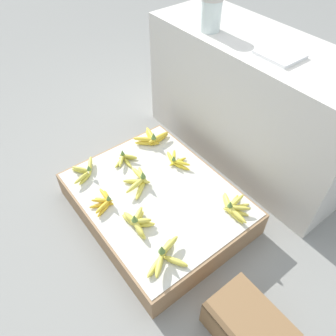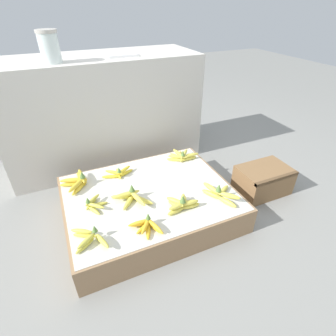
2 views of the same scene
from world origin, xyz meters
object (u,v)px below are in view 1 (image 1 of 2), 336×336
at_px(banana_bunch_front_midright, 137,222).
at_px(glass_jar, 211,14).
at_px(wooden_crate, 247,327).
at_px(banana_bunch_front_right, 165,257).
at_px(banana_bunch_middle_midleft, 139,181).
at_px(banana_bunch_back_midleft, 176,161).
at_px(banana_bunch_back_right, 234,207).
at_px(banana_bunch_middle_left, 125,159).
at_px(foam_tray_white, 280,54).
at_px(banana_bunch_front_left, 85,171).
at_px(banana_bunch_back_left, 152,138).
at_px(banana_bunch_front_midleft, 104,202).

relative_size(banana_bunch_front_midright, glass_jar, 1.09).
distance_m(wooden_crate, banana_bunch_front_right, 0.49).
distance_m(banana_bunch_front_midright, banana_bunch_middle_midleft, 0.30).
distance_m(banana_bunch_back_midleft, banana_bunch_back_right, 0.48).
xyz_separation_m(banana_bunch_middle_midleft, banana_bunch_back_midleft, (-0.00, 0.29, -0.01)).
height_order(banana_bunch_middle_left, banana_bunch_back_midleft, banana_bunch_back_midleft).
bearing_deg(banana_bunch_front_right, glass_jar, 129.18).
xyz_separation_m(banana_bunch_front_right, foam_tray_white, (-0.27, 0.97, 0.64)).
bearing_deg(banana_bunch_front_left, banana_bunch_front_right, 2.38).
bearing_deg(banana_bunch_middle_midleft, banana_bunch_back_right, 32.28).
bearing_deg(banana_bunch_back_midleft, banana_bunch_middle_midleft, -89.68).
distance_m(wooden_crate, banana_bunch_middle_midleft, 0.96).
relative_size(banana_bunch_front_midright, banana_bunch_middle_left, 1.22).
xyz_separation_m(wooden_crate, banana_bunch_back_left, (-1.21, 0.35, 0.12)).
distance_m(banana_bunch_back_left, glass_jar, 0.84).
relative_size(banana_bunch_middle_midleft, foam_tray_white, 1.04).
bearing_deg(banana_bunch_front_right, banana_bunch_front_left, -177.62).
xyz_separation_m(banana_bunch_front_midleft, banana_bunch_front_midright, (0.23, 0.07, 0.01)).
relative_size(banana_bunch_front_right, foam_tray_white, 1.17).
height_order(banana_bunch_back_right, foam_tray_white, foam_tray_white).
bearing_deg(glass_jar, banana_bunch_back_left, -92.90).
bearing_deg(wooden_crate, banana_bunch_front_midleft, -169.14).
bearing_deg(banana_bunch_front_midright, wooden_crate, 8.93).
bearing_deg(glass_jar, banana_bunch_front_midright, -61.59).
height_order(wooden_crate, glass_jar, glass_jar).
xyz_separation_m(banana_bunch_back_right, foam_tray_white, (-0.27, 0.48, 0.64)).
bearing_deg(banana_bunch_front_left, banana_bunch_back_right, 34.44).
height_order(banana_bunch_middle_midleft, banana_bunch_back_midleft, banana_bunch_middle_midleft).
bearing_deg(banana_bunch_back_right, wooden_crate, -38.35).
distance_m(banana_bunch_front_midright, banana_bunch_front_right, 0.25).
height_order(banana_bunch_front_right, banana_bunch_back_midleft, banana_bunch_front_right).
distance_m(banana_bunch_front_left, glass_jar, 1.18).
bearing_deg(banana_bunch_back_midleft, banana_bunch_back_right, 2.27).
height_order(banana_bunch_front_left, banana_bunch_back_left, banana_bunch_back_left).
bearing_deg(banana_bunch_front_midright, banana_bunch_middle_left, 155.32).
relative_size(banana_bunch_middle_midleft, banana_bunch_back_right, 0.95).
height_order(wooden_crate, banana_bunch_middle_midleft, banana_bunch_middle_midleft).
relative_size(banana_bunch_front_midleft, banana_bunch_front_midright, 0.79).
relative_size(banana_bunch_middle_left, banana_bunch_back_left, 0.68).
bearing_deg(wooden_crate, banana_bunch_back_left, 163.94).
xyz_separation_m(wooden_crate, banana_bunch_middle_left, (-1.16, 0.10, 0.11)).
height_order(wooden_crate, foam_tray_white, foam_tray_white).
bearing_deg(banana_bunch_middle_left, banana_bunch_back_midleft, 49.49).
height_order(banana_bunch_front_left, banana_bunch_front_right, banana_bunch_front_right).
relative_size(wooden_crate, banana_bunch_back_right, 1.51).
xyz_separation_m(banana_bunch_front_right, glass_jar, (-0.73, 0.90, 0.72)).
bearing_deg(banana_bunch_front_left, banana_bunch_front_midleft, -5.73).
bearing_deg(glass_jar, banana_bunch_front_midleft, -75.53).
distance_m(banana_bunch_front_left, foam_tray_white, 1.29).
bearing_deg(banana_bunch_front_midleft, banana_bunch_middle_midleft, 91.09).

